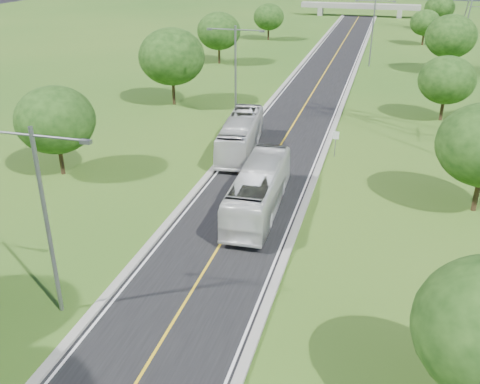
# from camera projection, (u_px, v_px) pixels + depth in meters

# --- Properties ---
(ground) EXTENTS (260.00, 260.00, 0.00)m
(ground) POSITION_uv_depth(u_px,v_px,m) (313.00, 92.00, 68.31)
(ground) COLOR #245217
(ground) RESTS_ON ground
(road) EXTENTS (8.00, 150.00, 0.06)m
(road) POSITION_uv_depth(u_px,v_px,m) (319.00, 81.00, 73.53)
(road) COLOR black
(road) RESTS_ON ground
(curb_left) EXTENTS (0.50, 150.00, 0.22)m
(curb_left) POSITION_uv_depth(u_px,v_px,m) (289.00, 79.00, 74.53)
(curb_left) COLOR gray
(curb_left) RESTS_ON ground
(curb_right) EXTENTS (0.50, 150.00, 0.22)m
(curb_right) POSITION_uv_depth(u_px,v_px,m) (351.00, 83.00, 72.47)
(curb_right) COLOR gray
(curb_right) RESTS_ON ground
(speed_limit_sign) EXTENTS (0.55, 0.09, 2.40)m
(speed_limit_sign) POSITION_uv_depth(u_px,v_px,m) (336.00, 140.00, 47.16)
(speed_limit_sign) COLOR slate
(speed_limit_sign) RESTS_ON ground
(overpass) EXTENTS (30.00, 3.00, 3.20)m
(overpass) POSITION_uv_depth(u_px,v_px,m) (360.00, 7.00, 137.09)
(overpass) COLOR gray
(overpass) RESTS_ON ground
(streetlight_near_left) EXTENTS (5.90, 0.25, 10.00)m
(streetlight_near_left) POSITION_uv_depth(u_px,v_px,m) (44.00, 208.00, 25.37)
(streetlight_near_left) COLOR slate
(streetlight_near_left) RESTS_ON ground
(streetlight_mid_left) EXTENTS (5.90, 0.25, 10.00)m
(streetlight_mid_left) POSITION_uv_depth(u_px,v_px,m) (235.00, 67.00, 54.16)
(streetlight_mid_left) COLOR slate
(streetlight_mid_left) RESTS_ON ground
(streetlight_far_right) EXTENTS (5.90, 0.25, 10.00)m
(streetlight_far_right) POSITION_uv_depth(u_px,v_px,m) (373.00, 27.00, 80.04)
(streetlight_far_right) COLOR slate
(streetlight_far_right) RESTS_ON ground
(tree_lb) EXTENTS (6.30, 6.30, 7.33)m
(tree_lb) POSITION_uv_depth(u_px,v_px,m) (55.00, 120.00, 42.31)
(tree_lb) COLOR black
(tree_lb) RESTS_ON ground
(tree_lc) EXTENTS (7.56, 7.56, 8.79)m
(tree_lc) POSITION_uv_depth(u_px,v_px,m) (172.00, 57.00, 60.86)
(tree_lc) COLOR black
(tree_lc) RESTS_ON ground
(tree_ld) EXTENTS (6.72, 6.72, 7.82)m
(tree_ld) POSITION_uv_depth(u_px,v_px,m) (219.00, 31.00, 82.55)
(tree_ld) COLOR black
(tree_ld) RESTS_ON ground
(tree_le) EXTENTS (5.88, 5.88, 6.84)m
(tree_le) POSITION_uv_depth(u_px,v_px,m) (269.00, 17.00, 103.15)
(tree_le) COLOR black
(tree_le) RESTS_ON ground
(tree_rc) EXTENTS (5.88, 5.88, 6.84)m
(tree_rc) POSITION_uv_depth(u_px,v_px,m) (447.00, 80.00, 55.85)
(tree_rc) COLOR black
(tree_rc) RESTS_ON ground
(tree_rd) EXTENTS (7.14, 7.14, 8.30)m
(tree_rd) POSITION_uv_depth(u_px,v_px,m) (451.00, 36.00, 75.91)
(tree_rd) COLOR black
(tree_rd) RESTS_ON ground
(tree_re) EXTENTS (5.46, 5.46, 6.35)m
(tree_re) POSITION_uv_depth(u_px,v_px,m) (425.00, 23.00, 97.98)
(tree_re) COLOR black
(tree_re) RESTS_ON ground
(tree_rf) EXTENTS (6.30, 6.30, 7.33)m
(tree_rf) POSITION_uv_depth(u_px,v_px,m) (440.00, 8.00, 114.32)
(tree_rf) COLOR black
(tree_rf) RESTS_ON ground
(bus_outbound) EXTENTS (3.22, 11.85, 3.27)m
(bus_outbound) POSITION_uv_depth(u_px,v_px,m) (259.00, 190.00, 37.38)
(bus_outbound) COLOR silver
(bus_outbound) RESTS_ON road
(bus_inbound) EXTENTS (3.88, 11.60, 3.17)m
(bus_inbound) POSITION_uv_depth(u_px,v_px,m) (241.00, 135.00, 48.18)
(bus_inbound) COLOR silver
(bus_inbound) RESTS_ON road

